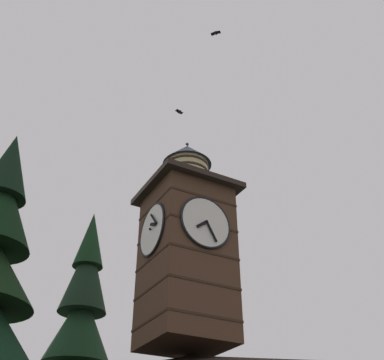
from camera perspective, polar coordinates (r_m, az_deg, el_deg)
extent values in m
cube|color=#4C3323|center=(20.11, -0.67, -9.99)|extent=(3.12, 3.12, 6.61)
cube|color=#352318|center=(19.25, -0.72, -16.87)|extent=(3.16, 3.16, 0.10)
cube|color=#352318|center=(19.64, -0.70, -13.40)|extent=(3.16, 3.16, 0.10)
cube|color=#352318|center=(20.10, -0.67, -10.08)|extent=(3.16, 3.16, 0.10)
cube|color=#352318|center=(20.62, -0.65, -6.92)|extent=(3.16, 3.16, 0.10)
cube|color=#352318|center=(21.21, -0.63, -3.92)|extent=(3.16, 3.16, 0.10)
cylinder|color=white|center=(19.41, 1.60, -5.00)|extent=(2.20, 0.10, 2.20)
torus|color=black|center=(19.39, 1.63, -4.97)|extent=(2.30, 0.10, 2.30)
cube|color=black|center=(19.16, 1.20, -5.18)|extent=(0.51, 0.04, 0.44)
cube|color=black|center=(19.25, 2.32, -6.06)|extent=(0.50, 0.04, 0.83)
sphere|color=black|center=(19.33, 1.76, -4.87)|extent=(0.10, 0.10, 0.10)
cylinder|color=white|center=(20.01, -4.68, -5.83)|extent=(0.10, 2.20, 2.20)
torus|color=black|center=(20.01, -4.74, -5.82)|extent=(0.10, 2.30, 2.30)
cube|color=black|center=(19.82, -4.61, -5.20)|extent=(0.04, 0.55, 0.33)
cube|color=black|center=(19.90, -4.53, -4.55)|extent=(0.04, 0.65, 0.74)
sphere|color=black|center=(19.98, -4.96, -5.76)|extent=(0.10, 0.10, 0.10)
cube|color=#2D231E|center=(21.71, -0.62, -1.66)|extent=(3.82, 3.82, 0.25)
cylinder|color=tan|center=(22.17, -0.60, 0.21)|extent=(1.98, 1.98, 1.46)
cylinder|color=#2D2319|center=(21.87, -0.61, -0.98)|extent=(2.04, 2.04, 0.10)
cylinder|color=#2D2319|center=(22.07, -0.60, -0.18)|extent=(2.04, 2.04, 0.10)
cylinder|color=#2D2319|center=(22.27, -0.60, 0.60)|extent=(2.04, 2.04, 0.10)
cylinder|color=#2D2319|center=(22.48, -0.59, 1.37)|extent=(2.04, 2.04, 0.10)
cone|color=#2D3847|center=(22.91, -0.58, 2.90)|extent=(2.28, 2.28, 1.12)
sphere|color=#2D3847|center=(23.31, -0.57, 4.21)|extent=(0.16, 0.16, 0.16)
cone|color=black|center=(25.89, -13.03, -16.34)|extent=(3.33, 3.33, 3.69)
cone|color=black|center=(26.82, -12.27, -10.62)|extent=(2.48, 2.48, 4.31)
cone|color=black|center=(27.62, -11.78, -6.83)|extent=(1.63, 1.63, 3.29)
cone|color=black|center=(22.97, -20.66, 1.58)|extent=(2.04, 2.04, 3.41)
sphere|color=silver|center=(51.56, 1.23, -18.75)|extent=(1.65, 1.65, 1.65)
ellipsoid|color=black|center=(25.77, 2.80, 16.87)|extent=(0.27, 0.25, 0.13)
cube|color=black|center=(25.79, 2.53, 16.79)|extent=(0.29, 0.30, 0.08)
cube|color=black|center=(25.74, 3.08, 16.94)|extent=(0.29, 0.30, 0.08)
ellipsoid|color=black|center=(28.05, -1.51, 8.02)|extent=(0.22, 0.30, 0.15)
cube|color=black|center=(27.99, -1.69, 8.13)|extent=(0.27, 0.24, 0.05)
cube|color=black|center=(28.10, -1.34, 7.91)|extent=(0.27, 0.24, 0.05)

